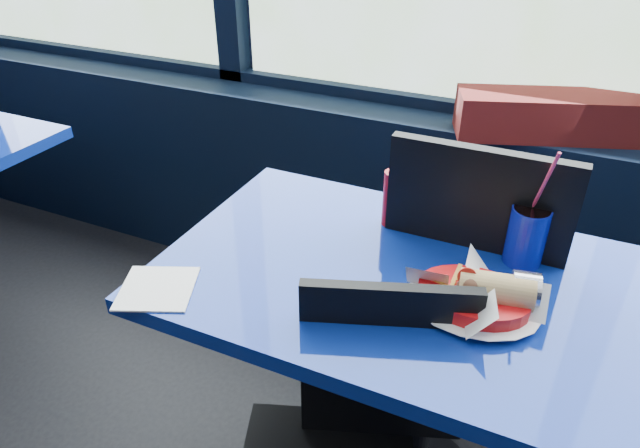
{
  "coord_description": "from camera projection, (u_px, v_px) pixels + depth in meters",
  "views": [
    {
      "loc": [
        0.51,
        0.98,
        1.52
      ],
      "look_at": [
        0.05,
        1.98,
        0.84
      ],
      "focal_mm": 32.0,
      "sensor_mm": 36.0,
      "label": 1
    }
  ],
  "objects": [
    {
      "name": "chair_near_front",
      "position": [
        350.0,
        441.0,
        1.22
      ],
      "size": [
        0.49,
        0.49,
        0.84
      ],
      "rotation": [
        0.0,
        0.0,
        0.35
      ],
      "color": "black",
      "rests_on": "ground"
    },
    {
      "name": "chair_near_back",
      "position": [
        472.0,
        274.0,
        1.57
      ],
      "size": [
        0.45,
        0.46,
        1.0
      ],
      "rotation": [
        0.0,
        0.0,
        3.14
      ],
      "color": "black",
      "rests_on": "ground"
    },
    {
      "name": "napkin",
      "position": [
        157.0,
        288.0,
        1.23
      ],
      "size": [
        0.2,
        0.2,
        0.0
      ],
      "primitive_type": "cube",
      "rotation": [
        0.0,
        0.0,
        0.4
      ],
      "color": "white",
      "rests_on": "near_table"
    },
    {
      "name": "planter_box",
      "position": [
        569.0,
        116.0,
        1.79
      ],
      "size": [
        0.71,
        0.39,
        0.14
      ],
      "primitive_type": "cube",
      "rotation": [
        0.0,
        0.0,
        0.34
      ],
      "color": "maroon",
      "rests_on": "window_sill"
    },
    {
      "name": "soda_cup",
      "position": [
        527.0,
        235.0,
        1.29
      ],
      "size": [
        0.09,
        0.09,
        0.29
      ],
      "rotation": [
        0.0,
        0.0,
        0.09
      ],
      "color": "#0D1898",
      "rests_on": "near_table"
    },
    {
      "name": "ketchup_bottle",
      "position": [
        393.0,
        194.0,
        1.42
      ],
      "size": [
        0.05,
        0.05,
        0.19
      ],
      "color": "red",
      "rests_on": "near_table"
    },
    {
      "name": "near_table",
      "position": [
        418.0,
        341.0,
        1.36
      ],
      "size": [
        1.2,
        0.7,
        0.75
      ],
      "color": "black",
      "rests_on": "ground"
    },
    {
      "name": "food_basket",
      "position": [
        476.0,
        296.0,
        1.16
      ],
      "size": [
        0.28,
        0.28,
        0.09
      ],
      "rotation": [
        0.0,
        0.0,
        -0.26
      ],
      "color": "red",
      "rests_on": "near_table"
    },
    {
      "name": "window_sill",
      "position": [
        403.0,
        210.0,
        2.23
      ],
      "size": [
        5.0,
        0.26,
        0.8
      ],
      "primitive_type": "cube",
      "color": "black",
      "rests_on": "ground"
    }
  ]
}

